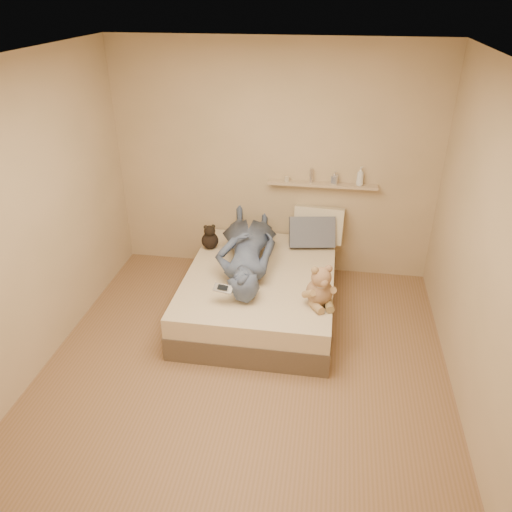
% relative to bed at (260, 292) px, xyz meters
% --- Properties ---
extents(room, '(3.80, 3.80, 3.80)m').
position_rel_bed_xyz_m(room, '(0.00, -0.93, 1.08)').
color(room, '#8A6547').
rests_on(room, ground).
extents(bed, '(1.50, 1.90, 0.45)m').
position_rel_bed_xyz_m(bed, '(0.00, 0.00, 0.00)').
color(bed, brown).
rests_on(bed, floor).
extents(game_console, '(0.19, 0.11, 0.06)m').
position_rel_bed_xyz_m(game_console, '(-0.25, -0.59, 0.39)').
color(game_console, '#AFB1B6').
rests_on(game_console, bed).
extents(teddy_bear, '(0.32, 0.33, 0.41)m').
position_rel_bed_xyz_m(teddy_bear, '(0.62, -0.47, 0.39)').
color(teddy_bear, '#90674F').
rests_on(teddy_bear, bed).
extents(dark_plush, '(0.19, 0.19, 0.29)m').
position_rel_bed_xyz_m(dark_plush, '(-0.63, 0.45, 0.35)').
color(dark_plush, black).
rests_on(dark_plush, bed).
extents(pillow_cream, '(0.57, 0.29, 0.43)m').
position_rel_bed_xyz_m(pillow_cream, '(0.54, 0.83, 0.43)').
color(pillow_cream, beige).
rests_on(pillow_cream, bed).
extents(pillow_grey, '(0.54, 0.35, 0.37)m').
position_rel_bed_xyz_m(pillow_grey, '(0.47, 0.69, 0.40)').
color(pillow_grey, slate).
rests_on(pillow_grey, bed).
extents(person, '(0.79, 1.72, 0.40)m').
position_rel_bed_xyz_m(person, '(-0.17, 0.19, 0.42)').
color(person, slate).
rests_on(person, bed).
extents(wall_shelf, '(1.20, 0.12, 0.03)m').
position_rel_bed_xyz_m(wall_shelf, '(0.55, 0.91, 0.88)').
color(wall_shelf, tan).
rests_on(wall_shelf, wall_back).
extents(shelf_bottles, '(0.88, 0.11, 0.20)m').
position_rel_bed_xyz_m(shelf_bottles, '(0.76, 0.91, 0.98)').
color(shelf_bottles, beige).
rests_on(shelf_bottles, wall_shelf).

